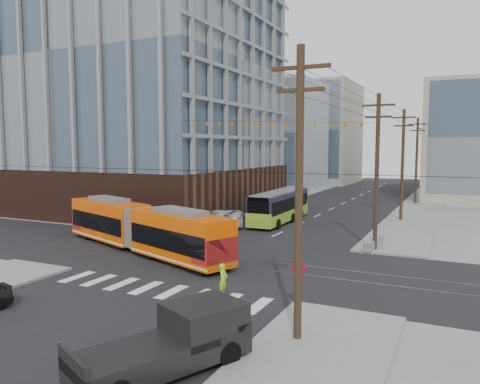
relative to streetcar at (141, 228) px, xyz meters
The scene contains 15 objects.
ground 7.61m from the streetcar, 31.52° to the right, with size 160.00×160.00×0.00m, color slate.
office_building 27.76m from the streetcar, 129.34° to the left, with size 30.00×25.00×28.60m, color #381E16.
bg_bldg_nw_near 49.83m from the streetcar, 102.50° to the left, with size 18.00×16.00×18.00m, color #8C99A5.
bg_bldg_nw_far 69.05m from the streetcar, 96.42° to the left, with size 16.00×18.00×20.00m, color gray.
utility_pole_near 18.23m from the streetcar, 33.68° to the right, with size 0.30×0.30×11.00m, color black.
utility_pole_far 54.32m from the streetcar, 74.11° to the left, with size 0.30×0.30×11.00m, color black.
streetcar is the anchor object (origin of this frame).
city_bus 16.71m from the streetcar, 75.30° to the left, with size 2.40×11.05×3.13m, color #241738, non-canonical shape.
pickup_truck 18.40m from the streetcar, 50.54° to the right, with size 2.11×5.91×2.01m, color black, non-canonical shape.
parked_car_silver 11.38m from the streetcar, 84.98° to the left, with size 1.72×4.94×1.63m, color #97999D.
parked_car_white 12.42m from the streetcar, 84.66° to the left, with size 2.11×5.18×1.50m, color silver.
parked_car_grey 19.91m from the streetcar, 88.55° to the left, with size 2.29×4.97×1.38m, color slate.
pedestrian 11.57m from the streetcar, 32.51° to the right, with size 0.59×0.39×1.61m, color #8DE121.
stop_sign 15.79m from the streetcar, 27.46° to the right, with size 0.71×0.71×2.32m, color #A70A1E, non-canonical shape.
jersey_barrier 16.65m from the streetcar, 28.18° to the left, with size 0.86×3.81×0.76m, color gray.
Camera 1 is at (13.92, -22.37, 7.37)m, focal length 35.00 mm.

